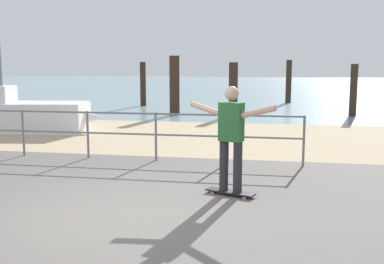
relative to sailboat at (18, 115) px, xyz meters
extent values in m
cube|color=#605B56|center=(5.47, -7.92, -0.53)|extent=(24.00, 10.00, 0.04)
cube|color=tan|center=(5.47, 0.08, -0.53)|extent=(24.00, 6.00, 0.04)
cube|color=#75939E|center=(5.47, 28.08, -0.53)|extent=(72.00, 50.00, 0.04)
cylinder|color=slate|center=(2.10, -3.32, 0.00)|extent=(0.05, 0.05, 1.05)
cylinder|color=slate|center=(3.62, -3.32, 0.00)|extent=(0.05, 0.05, 1.05)
cylinder|color=slate|center=(5.15, -3.32, 0.00)|extent=(0.05, 0.05, 1.05)
cylinder|color=slate|center=(6.67, -3.32, 0.00)|extent=(0.05, 0.05, 1.05)
cylinder|color=slate|center=(8.20, -3.32, 0.00)|extent=(0.05, 0.05, 1.05)
cylinder|color=slate|center=(2.86, -3.32, 0.49)|extent=(10.68, 0.04, 0.04)
cylinder|color=slate|center=(2.86, -3.32, 0.05)|extent=(10.68, 0.04, 0.04)
cube|color=silver|center=(-0.16, -0.02, -0.08)|extent=(4.55, 2.00, 0.90)
cone|color=silver|center=(2.02, 0.28, -0.08)|extent=(1.20, 0.91, 0.77)
cube|color=black|center=(6.95, -5.63, -0.45)|extent=(0.82, 0.47, 0.02)
cylinder|color=#E5598C|center=(6.66, -5.61, -0.50)|extent=(0.07, 0.05, 0.06)
cylinder|color=#E5598C|center=(6.72, -5.46, -0.50)|extent=(0.07, 0.05, 0.06)
cylinder|color=#E5598C|center=(7.19, -5.81, -0.50)|extent=(0.07, 0.05, 0.06)
cylinder|color=#E5598C|center=(7.24, -5.66, -0.50)|extent=(0.07, 0.05, 0.06)
cylinder|color=#26262B|center=(6.84, -5.59, -0.04)|extent=(0.14, 0.14, 0.80)
cylinder|color=#26262B|center=(7.06, -5.68, -0.04)|extent=(0.14, 0.14, 0.80)
cube|color=#26592D|center=(6.95, -5.63, 0.66)|extent=(0.41, 0.31, 0.60)
sphere|color=tan|center=(6.95, -5.63, 1.10)|extent=(0.22, 0.22, 0.22)
cylinder|color=tan|center=(6.54, -5.48, 0.84)|extent=(0.55, 0.28, 0.23)
cylinder|color=tan|center=(7.37, -5.79, 0.84)|extent=(0.55, 0.28, 0.23)
cylinder|color=#332319|center=(1.39, 8.73, 0.53)|extent=(0.28, 0.28, 2.11)
cylinder|color=#332319|center=(3.69, 5.24, 0.65)|extent=(0.40, 0.40, 2.35)
cylinder|color=#332319|center=(5.99, 5.50, 0.52)|extent=(0.35, 0.35, 2.09)
cylinder|color=#332319|center=(8.30, 11.69, 0.58)|extent=(0.29, 0.29, 2.21)
cylinder|color=#332319|center=(10.60, 6.00, 0.49)|extent=(0.28, 0.28, 2.03)
camera|label=1|loc=(7.60, -12.67, 1.57)|focal=43.20mm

